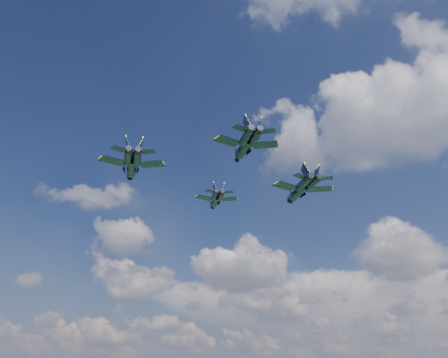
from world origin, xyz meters
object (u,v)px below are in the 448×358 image
jet_slot (243,148)px  jet_right (298,192)px  jet_left (132,167)px  jet_lead (215,201)px

jet_slot → jet_right: bearing=49.0°
jet_left → jet_right: (26.82, 26.09, -2.62)m
jet_left → jet_right: jet_left is taller
jet_right → jet_slot: size_ratio=1.19×
jet_left → jet_slot: size_ratio=1.17×
jet_lead → jet_right: (23.53, -1.50, -2.80)m
jet_right → jet_left: bearing=178.9°
jet_lead → jet_right: bearing=-45.0°
jet_left → jet_lead: bearing=38.6°
jet_lead → jet_slot: bearing=-90.4°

